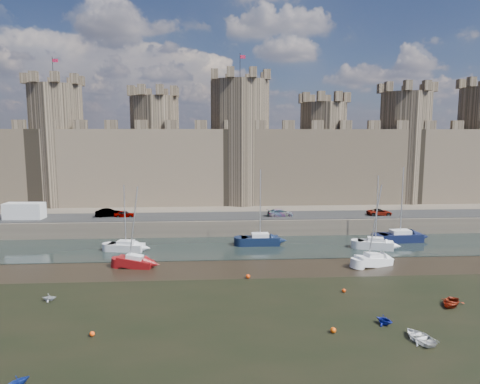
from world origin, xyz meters
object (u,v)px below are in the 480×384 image
at_px(van, 24,211).
at_px(sailboat_0, 126,246).
at_px(car_2, 280,213).
at_px(car_0, 124,214).
at_px(sailboat_1, 260,240).
at_px(sailboat_5, 373,260).
at_px(car_1, 109,213).
at_px(car_3, 379,212).
at_px(sailboat_3, 400,236).
at_px(sailboat_2, 375,244).
at_px(sailboat_4, 135,261).
at_px(dinghy_1, 18,381).

height_order(van, sailboat_0, sailboat_0).
relative_size(car_2, van, 0.71).
relative_size(car_0, car_2, 0.77).
relative_size(sailboat_1, sailboat_5, 1.09).
relative_size(car_1, car_3, 1.03).
relative_size(sailboat_0, sailboat_3, 0.82).
relative_size(sailboat_3, sailboat_5, 1.11).
bearing_deg(car_0, sailboat_5, -119.10).
relative_size(car_2, car_3, 1.05).
bearing_deg(van, sailboat_0, -27.80).
bearing_deg(car_3, van, 87.54).
bearing_deg(car_1, sailboat_2, -119.95).
bearing_deg(car_2, sailboat_3, -120.45).
bearing_deg(van, car_2, 2.77).
xyz_separation_m(van, sailboat_3, (56.38, -7.86, -2.95)).
bearing_deg(sailboat_2, sailboat_0, -163.99).
xyz_separation_m(car_2, sailboat_1, (-4.12, -8.30, -2.27)).
height_order(sailboat_1, sailboat_4, sailboat_1).
bearing_deg(dinghy_1, sailboat_1, -64.28).
distance_m(car_3, sailboat_5, 19.93).
xyz_separation_m(van, sailboat_4, (19.96, -17.60, -3.06)).
distance_m(sailboat_0, dinghy_1, 30.99).
bearing_deg(sailboat_5, dinghy_1, -162.72).
distance_m(car_0, sailboat_1, 22.68).
height_order(sailboat_0, dinghy_1, sailboat_0).
relative_size(sailboat_0, sailboat_4, 0.92).
bearing_deg(sailboat_2, van, -174.87).
height_order(car_2, sailboat_4, sailboat_4).
bearing_deg(car_1, van, 82.90).
bearing_deg(dinghy_1, car_0, -32.03).
relative_size(car_0, sailboat_2, 0.32).
distance_m(van, sailboat_2, 52.65).
height_order(car_3, sailboat_2, sailboat_2).
xyz_separation_m(car_1, car_2, (27.37, -1.29, -0.07)).
distance_m(sailboat_4, sailboat_5, 28.36).
relative_size(sailboat_1, sailboat_3, 0.98).
relative_size(car_0, sailboat_0, 0.36).
bearing_deg(car_3, sailboat_4, 113.37).
xyz_separation_m(car_0, car_2, (24.78, -0.81, 0.06)).
xyz_separation_m(car_2, van, (-39.92, 0.24, 0.68)).
xyz_separation_m(sailboat_1, sailboat_5, (12.51, -10.15, -0.12)).
bearing_deg(sailboat_5, sailboat_0, 146.29).
distance_m(sailboat_3, sailboat_5, 13.50).
height_order(car_0, sailboat_1, sailboat_1).
distance_m(car_3, sailboat_4, 40.06).
bearing_deg(sailboat_1, car_3, 21.69).
relative_size(sailboat_4, sailboat_5, 0.99).
height_order(sailboat_0, sailboat_5, sailboat_5).
height_order(car_0, van, van).
xyz_separation_m(car_3, van, (-56.12, 0.50, 0.73)).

